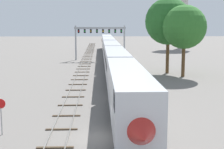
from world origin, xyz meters
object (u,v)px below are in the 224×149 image
(signal_gantry, at_px, (100,34))
(trackside_tree_left, at_px, (184,27))
(passenger_train, at_px, (111,53))
(trackside_tree_mid, at_px, (168,22))
(stop_sign, at_px, (1,112))

(signal_gantry, bearing_deg, trackside_tree_left, -61.91)
(passenger_train, relative_size, trackside_tree_mid, 7.69)
(passenger_train, bearing_deg, signal_gantry, 102.04)
(trackside_tree_left, bearing_deg, signal_gantry, 118.09)
(passenger_train, distance_m, stop_sign, 43.63)
(passenger_train, xyz_separation_m, signal_gantry, (-2.25, 10.55, 3.44))
(passenger_train, distance_m, trackside_tree_mid, 15.80)
(trackside_tree_left, bearing_deg, stop_sign, -127.45)
(passenger_train, bearing_deg, stop_sign, -103.25)
(trackside_tree_left, xyz_separation_m, trackside_tree_mid, (-1.83, 3.73, 0.91))
(passenger_train, height_order, trackside_tree_mid, trackside_tree_mid)
(passenger_train, bearing_deg, trackside_tree_mid, -49.46)
(stop_sign, bearing_deg, passenger_train, 76.75)
(passenger_train, relative_size, signal_gantry, 8.23)
(signal_gantry, height_order, stop_sign, signal_gantry)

